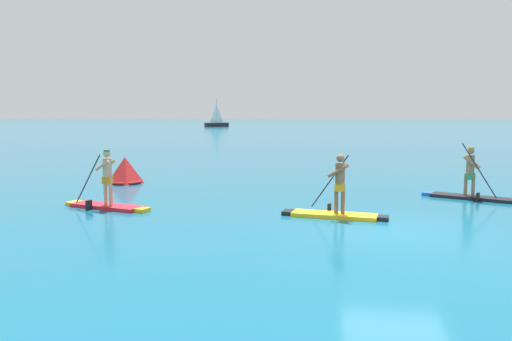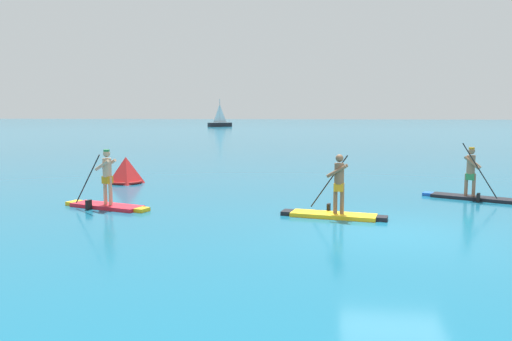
{
  "view_description": "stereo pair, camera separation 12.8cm",
  "coord_description": "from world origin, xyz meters",
  "px_view_note": "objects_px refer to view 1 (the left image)",
  "views": [
    {
      "loc": [
        -1.7,
        -12.01,
        2.83
      ],
      "look_at": [
        -4.08,
        4.76,
        0.88
      ],
      "focal_mm": 35.06,
      "sensor_mm": 36.0,
      "label": 1
    },
    {
      "loc": [
        -1.57,
        -12.0,
        2.83
      ],
      "look_at": [
        -4.08,
        4.76,
        0.88
      ],
      "focal_mm": 35.06,
      "sensor_mm": 36.0,
      "label": 2
    }
  ],
  "objects_px": {
    "paddleboarder_near_left": "(107,196)",
    "paddleboarder_far_right": "(471,188)",
    "race_marker_buoy": "(125,172)",
    "paddleboarder_mid_center": "(335,204)",
    "sailboat_left_horizon": "(217,123)"
  },
  "relations": [
    {
      "from": "paddleboarder_near_left",
      "to": "paddleboarder_far_right",
      "type": "xyz_separation_m",
      "value": [
        11.26,
        3.22,
        -0.01
      ]
    },
    {
      "from": "race_marker_buoy",
      "to": "paddleboarder_near_left",
      "type": "bearing_deg",
      "value": -73.13
    },
    {
      "from": "paddleboarder_mid_center",
      "to": "sailboat_left_horizon",
      "type": "relative_size",
      "value": 0.51
    },
    {
      "from": "race_marker_buoy",
      "to": "sailboat_left_horizon",
      "type": "height_order",
      "value": "sailboat_left_horizon"
    },
    {
      "from": "race_marker_buoy",
      "to": "sailboat_left_horizon",
      "type": "xyz_separation_m",
      "value": [
        -14.81,
        83.45,
        0.24
      ]
    },
    {
      "from": "race_marker_buoy",
      "to": "sailboat_left_horizon",
      "type": "distance_m",
      "value": 84.76
    },
    {
      "from": "paddleboarder_near_left",
      "to": "sailboat_left_horizon",
      "type": "xyz_separation_m",
      "value": [
        -16.37,
        88.59,
        0.33
      ]
    },
    {
      "from": "paddleboarder_far_right",
      "to": "sailboat_left_horizon",
      "type": "xyz_separation_m",
      "value": [
        -27.63,
        85.37,
        0.34
      ]
    },
    {
      "from": "sailboat_left_horizon",
      "to": "race_marker_buoy",
      "type": "bearing_deg",
      "value": 60.7
    },
    {
      "from": "race_marker_buoy",
      "to": "paddleboarder_mid_center",
      "type": "bearing_deg",
      "value": -33.41
    },
    {
      "from": "paddleboarder_mid_center",
      "to": "paddleboarder_far_right",
      "type": "height_order",
      "value": "paddleboarder_far_right"
    },
    {
      "from": "paddleboarder_mid_center",
      "to": "sailboat_left_horizon",
      "type": "xyz_separation_m",
      "value": [
        -23.13,
        88.93,
        0.34
      ]
    },
    {
      "from": "paddleboarder_far_right",
      "to": "paddleboarder_near_left",
      "type": "bearing_deg",
      "value": -138.46
    },
    {
      "from": "paddleboarder_mid_center",
      "to": "sailboat_left_horizon",
      "type": "height_order",
      "value": "sailboat_left_horizon"
    },
    {
      "from": "paddleboarder_far_right",
      "to": "paddleboarder_mid_center",
      "type": "bearing_deg",
      "value": -116.08
    }
  ]
}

